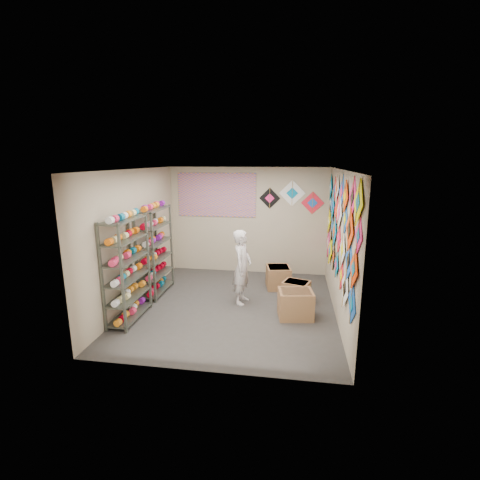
% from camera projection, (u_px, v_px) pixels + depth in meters
% --- Properties ---
extents(ground, '(4.50, 4.50, 0.00)m').
position_uv_depth(ground, '(233.00, 306.00, 7.00)').
color(ground, '#34302D').
extents(room_walls, '(4.50, 4.50, 4.50)m').
position_uv_depth(room_walls, '(232.00, 226.00, 6.63)').
color(room_walls, tan).
rests_on(room_walls, ground).
extents(shelf_rack_front, '(0.40, 1.10, 1.90)m').
position_uv_depth(shelf_rack_front, '(127.00, 270.00, 6.23)').
color(shelf_rack_front, '#4C5147').
rests_on(shelf_rack_front, ground).
extents(shelf_rack_back, '(0.40, 1.10, 1.90)m').
position_uv_depth(shelf_rack_back, '(155.00, 251.00, 7.49)').
color(shelf_rack_back, '#4C5147').
rests_on(shelf_rack_back, ground).
extents(string_spools, '(0.12, 2.36, 0.12)m').
position_uv_depth(string_spools, '(142.00, 255.00, 6.84)').
color(string_spools, '#F92E5C').
rests_on(string_spools, ground).
extents(kite_wall_display, '(0.05, 4.30, 2.08)m').
position_uv_depth(kite_wall_display, '(339.00, 228.00, 6.41)').
color(kite_wall_display, '#1652B0').
rests_on(kite_wall_display, room_walls).
extents(back_wall_kites, '(1.60, 0.02, 0.83)m').
position_uv_depth(back_wall_kites, '(292.00, 198.00, 8.55)').
color(back_wall_kites, black).
rests_on(back_wall_kites, room_walls).
extents(poster, '(2.00, 0.01, 1.10)m').
position_uv_depth(poster, '(217.00, 195.00, 8.82)').
color(poster, '#5B4FAC').
rests_on(poster, room_walls).
extents(shopkeeper, '(0.68, 0.55, 1.52)m').
position_uv_depth(shopkeeper, '(242.00, 267.00, 7.01)').
color(shopkeeper, silver).
rests_on(shopkeeper, ground).
extents(carton_a, '(0.69, 0.60, 0.52)m').
position_uv_depth(carton_a, '(295.00, 304.00, 6.46)').
color(carton_a, brown).
rests_on(carton_a, ground).
extents(carton_b, '(0.63, 0.56, 0.42)m').
position_uv_depth(carton_b, '(296.00, 291.00, 7.20)').
color(carton_b, brown).
rests_on(carton_b, ground).
extents(carton_c, '(0.62, 0.66, 0.50)m').
position_uv_depth(carton_c, '(278.00, 277.00, 7.95)').
color(carton_c, brown).
rests_on(carton_c, ground).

